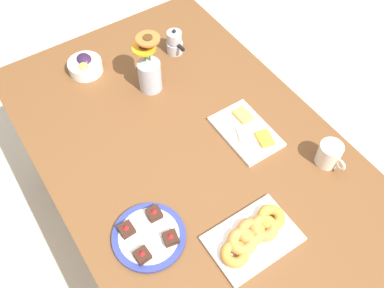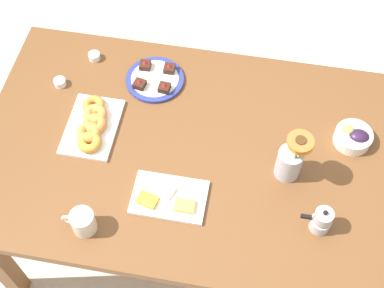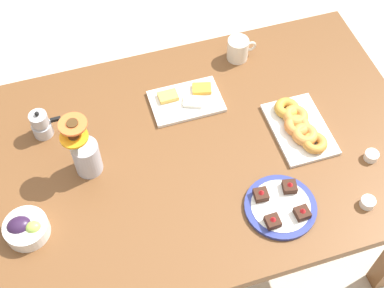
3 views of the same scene
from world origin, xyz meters
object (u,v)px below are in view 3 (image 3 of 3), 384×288
dessert_plate (281,206)px  cheese_platter (186,100)px  dining_table (192,164)px  croissant_platter (299,126)px  jam_cup_honey (368,202)px  moka_pot (41,125)px  coffee_mug (238,49)px  flower_vase (85,154)px  jam_cup_berry (371,156)px  grape_bowl (26,228)px

dessert_plate → cheese_platter: bearing=107.5°
dining_table → dessert_plate: size_ratio=6.84×
croissant_platter → jam_cup_honey: croissant_platter is taller
croissant_platter → moka_pot: moka_pot is taller
dessert_plate → moka_pot: (-0.68, 0.52, 0.04)m
cheese_platter → moka_pot: bearing=178.6°
cheese_platter → croissant_platter: (0.34, -0.24, 0.01)m
coffee_mug → flower_vase: bearing=-152.9°
dining_table → croissant_platter: bearing=-4.2°
jam_cup_honey → jam_cup_berry: (0.10, 0.16, 0.00)m
jam_cup_honey → croissant_platter: bearing=104.8°
coffee_mug → jam_cup_honey: coffee_mug is taller
dining_table → jam_cup_berry: bearing=-20.2°
moka_pot → flower_vase: bearing=-57.1°
grape_bowl → moka_pot: 0.39m
dining_table → jam_cup_berry: jam_cup_berry is taller
jam_cup_honey → flower_vase: 0.93m
dining_table → jam_cup_honey: bearing=-37.7°
coffee_mug → jam_cup_honey: (0.18, -0.74, -0.03)m
grape_bowl → moka_pot: (0.10, 0.37, 0.02)m
flower_vase → croissant_platter: bearing=-4.9°
dining_table → cheese_platter: cheese_platter is taller
cheese_platter → jam_cup_honey: size_ratio=5.42×
croissant_platter → grape_bowl: bearing=-173.2°
grape_bowl → croissant_platter: 0.98m
grape_bowl → flower_vase: bearing=38.0°
dining_table → grape_bowl: 0.61m
jam_cup_honey → jam_cup_berry: bearing=58.3°
grape_bowl → jam_cup_berry: (1.16, -0.07, -0.01)m
dining_table → moka_pot: bearing=154.6°
flower_vase → moka_pot: (-0.12, 0.19, -0.03)m
cheese_platter → croissant_platter: croissant_platter is taller
grape_bowl → moka_pot: bearing=74.3°
croissant_platter → dining_table: bearing=175.8°
croissant_platter → jam_cup_honey: (0.09, -0.34, -0.01)m
croissant_platter → coffee_mug: bearing=102.0°
coffee_mug → moka_pot: bearing=-169.6°
croissant_platter → dessert_plate: bearing=-124.1°
coffee_mug → dining_table: bearing=-129.2°
dessert_plate → moka_pot: moka_pot is taller
jam_cup_honey → jam_cup_berry: 0.19m
jam_cup_honey → flower_vase: (-0.83, 0.40, 0.07)m
cheese_platter → dessert_plate: bearing=-72.5°
dining_table → dessert_plate: bearing=-55.4°
coffee_mug → moka_pot: (-0.78, -0.14, 0.00)m
coffee_mug → flower_vase: flower_vase is taller
moka_pot → jam_cup_honey: bearing=-32.0°
croissant_platter → jam_cup_honey: 0.35m
cheese_platter → jam_cup_berry: cheese_platter is taller
dessert_plate → croissant_platter: bearing=55.9°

